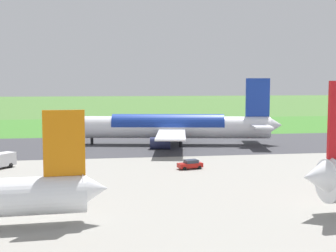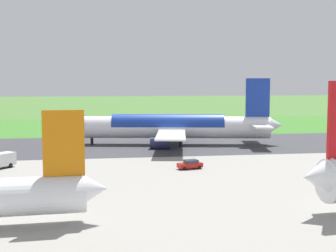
{
  "view_description": "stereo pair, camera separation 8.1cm",
  "coord_description": "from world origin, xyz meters",
  "px_view_note": "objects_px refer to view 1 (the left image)",
  "views": [
    {
      "loc": [
        32.01,
        109.03,
        14.82
      ],
      "look_at": [
        14.96,
        0.0,
        4.5
      ],
      "focal_mm": 49.9,
      "sensor_mm": 36.0,
      "label": 1
    },
    {
      "loc": [
        31.93,
        109.05,
        14.82
      ],
      "look_at": [
        14.96,
        0.0,
        4.5
      ],
      "focal_mm": 49.9,
      "sensor_mm": 36.0,
      "label": 2
    }
  ],
  "objects_px": {
    "service_truck_fuel": "(0,161)",
    "traffic_cone_orange": "(240,125)",
    "service_car_followme": "(190,164)",
    "no_stopping_sign": "(262,122)",
    "airliner_main": "(170,127)"
  },
  "relations": [
    {
      "from": "airliner_main",
      "to": "service_car_followme",
      "type": "xyz_separation_m",
      "value": [
        1.44,
        31.54,
        -3.51
      ]
    },
    {
      "from": "airliner_main",
      "to": "service_truck_fuel",
      "type": "height_order",
      "value": "airliner_main"
    },
    {
      "from": "airliner_main",
      "to": "service_truck_fuel",
      "type": "bearing_deg",
      "value": 37.68
    },
    {
      "from": "no_stopping_sign",
      "to": "airliner_main",
      "type": "bearing_deg",
      "value": 46.95
    },
    {
      "from": "service_truck_fuel",
      "to": "service_car_followme",
      "type": "bearing_deg",
      "value": 170.39
    },
    {
      "from": "airliner_main",
      "to": "service_car_followme",
      "type": "height_order",
      "value": "airliner_main"
    },
    {
      "from": "service_car_followme",
      "to": "traffic_cone_orange",
      "type": "xyz_separation_m",
      "value": [
        -32.5,
        -74.51,
        -0.57
      ]
    },
    {
      "from": "service_truck_fuel",
      "to": "traffic_cone_orange",
      "type": "relative_size",
      "value": 10.74
    },
    {
      "from": "service_car_followme",
      "to": "no_stopping_sign",
      "type": "distance_m",
      "value": 82.15
    },
    {
      "from": "service_car_followme",
      "to": "no_stopping_sign",
      "type": "relative_size",
      "value": 1.7
    },
    {
      "from": "service_car_followme",
      "to": "service_truck_fuel",
      "type": "xyz_separation_m",
      "value": [
        32.31,
        -5.47,
        0.56
      ]
    },
    {
      "from": "service_car_followme",
      "to": "traffic_cone_orange",
      "type": "relative_size",
      "value": 8.17
    },
    {
      "from": "service_car_followme",
      "to": "traffic_cone_orange",
      "type": "distance_m",
      "value": 81.29
    },
    {
      "from": "airliner_main",
      "to": "service_car_followme",
      "type": "relative_size",
      "value": 11.99
    },
    {
      "from": "service_truck_fuel",
      "to": "traffic_cone_orange",
      "type": "xyz_separation_m",
      "value": [
        -64.81,
        -69.04,
        -1.13
      ]
    }
  ]
}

